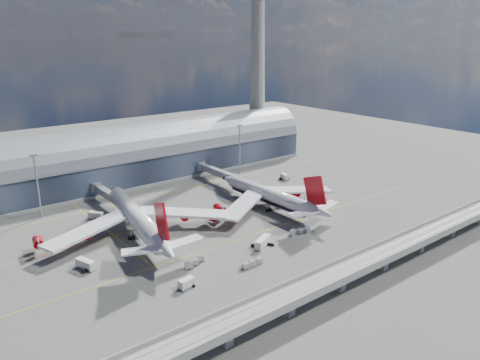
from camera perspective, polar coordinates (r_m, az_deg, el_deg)
ground at (r=174.82m, az=-1.82°, el=-6.05°), size 500.00×500.00×0.00m
taxi_lines at (r=191.78m, az=-5.75°, el=-3.97°), size 200.00×80.12×0.01m
terminal at (r=235.42m, az=-13.19°, el=2.58°), size 200.00×30.00×28.00m
control_tower at (r=278.98m, az=2.13°, el=13.65°), size 19.00×19.00×103.00m
guideway at (r=136.47m, az=12.26°, el=-11.07°), size 220.00×8.50×7.20m
floodlight_mast_left at (r=197.92m, az=-23.47°, el=-0.50°), size 3.00×0.70×25.70m
floodlight_mast_right at (r=241.08m, az=-0.04°, el=3.95°), size 3.00×0.70×25.70m
airliner_left at (r=171.07m, az=-12.33°, el=-4.68°), size 69.57×73.24×22.39m
airliner_right at (r=194.04m, az=3.78°, el=-1.98°), size 62.01×64.79×20.60m
jet_bridge_left at (r=206.21m, az=-16.06°, el=-1.51°), size 4.40×28.00×7.25m
jet_bridge_right at (r=229.70m, az=-3.05°, el=1.06°), size 4.40×32.00×7.25m
service_truck_0 at (r=154.18m, az=-18.31°, el=-9.70°), size 4.49×7.50×2.95m
service_truck_1 at (r=137.49m, az=-6.53°, el=-12.38°), size 5.08×2.96×2.79m
service_truck_2 at (r=161.00m, az=2.78°, el=-7.56°), size 8.77×5.95×3.10m
service_truck_3 at (r=191.28m, az=7.33°, el=-3.59°), size 2.81×6.28×2.98m
service_truck_4 at (r=234.33m, az=5.44°, el=0.38°), size 3.63×5.37×2.85m
service_truck_5 at (r=192.58m, az=-17.19°, el=-4.14°), size 5.17×6.04×2.81m
cargo_train_0 at (r=149.69m, az=-5.59°, el=-9.91°), size 8.71×4.60×1.92m
cargo_train_1 at (r=148.48m, az=1.50°, el=-10.10°), size 7.90×1.81×1.76m
cargo_train_2 at (r=171.99m, az=7.30°, el=-6.24°), size 8.63×3.63×1.89m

